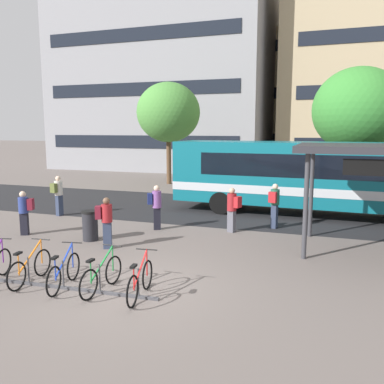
# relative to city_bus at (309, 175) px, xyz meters

# --- Properties ---
(ground) EXTENTS (200.00, 200.00, 0.00)m
(ground) POSITION_rel_city_bus_xyz_m (-3.52, -10.03, -1.78)
(ground) COLOR #6B605B
(bus_lane_asphalt) EXTENTS (80.00, 7.20, 0.01)m
(bus_lane_asphalt) POSITION_rel_city_bus_xyz_m (-3.52, -0.00, -1.77)
(bus_lane_asphalt) COLOR #232326
(bus_lane_asphalt) RESTS_ON ground
(city_bus) EXTENTS (12.12, 3.06, 3.20)m
(city_bus) POSITION_rel_city_bus_xyz_m (0.00, 0.00, 0.00)
(city_bus) COLOR #0F6070
(city_bus) RESTS_ON ground
(bike_rack) EXTENTS (4.82, 0.33, 0.70)m
(bike_rack) POSITION_rel_city_bus_xyz_m (-5.01, -10.55, -1.68)
(bike_rack) COLOR #47474C
(bike_rack) RESTS_ON ground
(parked_bicycle_orange_1) EXTENTS (0.52, 1.72, 0.99)m
(parked_bicycle_orange_1) POSITION_rel_city_bus_xyz_m (-6.01, -10.50, -1.39)
(parked_bicycle_orange_1) COLOR black
(parked_bicycle_orange_1) RESTS_ON ground
(parked_bicycle_blue_2) EXTENTS (0.52, 1.70, 0.99)m
(parked_bicycle_blue_2) POSITION_rel_city_bus_xyz_m (-5.03, -10.49, -1.39)
(parked_bicycle_blue_2) COLOR black
(parked_bicycle_blue_2) RESTS_ON ground
(parked_bicycle_green_3) EXTENTS (0.52, 1.72, 0.99)m
(parked_bicycle_green_3) POSITION_rel_city_bus_xyz_m (-4.06, -10.40, -1.39)
(parked_bicycle_green_3) COLOR black
(parked_bicycle_green_3) RESTS_ON ground
(parked_bicycle_red_4) EXTENTS (0.52, 1.72, 0.99)m
(parked_bicycle_red_4) POSITION_rel_city_bus_xyz_m (-3.05, -10.42, -1.39)
(parked_bicycle_red_4) COLOR black
(parked_bicycle_red_4) RESTS_ON ground
(commuter_navy_pack_0) EXTENTS (0.60, 0.51, 1.69)m
(commuter_navy_pack_0) POSITION_rel_city_bus_xyz_m (-5.27, -4.55, -0.80)
(commuter_navy_pack_0) COLOR black
(commuter_navy_pack_0) RESTS_ON ground
(commuter_red_pack_1) EXTENTS (0.60, 0.48, 1.65)m
(commuter_red_pack_1) POSITION_rel_city_bus_xyz_m (-2.46, -4.00, -0.83)
(commuter_red_pack_1) COLOR #565660
(commuter_red_pack_1) RESTS_ON ground
(commuter_maroon_pack_2) EXTENTS (0.60, 0.50, 1.65)m
(commuter_maroon_pack_2) POSITION_rel_city_bus_xyz_m (-5.77, -7.31, -0.82)
(commuter_maroon_pack_2) COLOR #2D3851
(commuter_maroon_pack_2) RESTS_ON ground
(commuter_olive_pack_3) EXTENTS (0.41, 0.57, 1.75)m
(commuter_olive_pack_3) POSITION_rel_city_bus_xyz_m (-10.31, -3.67, -0.76)
(commuter_olive_pack_3) COLOR #2D3851
(commuter_olive_pack_3) RESTS_ON ground
(commuter_maroon_pack_4) EXTENTS (0.60, 0.49, 1.59)m
(commuter_maroon_pack_4) POSITION_rel_city_bus_xyz_m (-9.38, -6.79, -0.86)
(commuter_maroon_pack_4) COLOR black
(commuter_maroon_pack_4) RESTS_ON ground
(commuter_red_pack_5) EXTENTS (0.41, 0.57, 1.72)m
(commuter_red_pack_5) POSITION_rel_city_bus_xyz_m (-1.09, -2.92, -0.78)
(commuter_red_pack_5) COLOR #2D3851
(commuter_red_pack_5) RESTS_ON ground
(trash_bin) EXTENTS (0.55, 0.55, 1.03)m
(trash_bin) POSITION_rel_city_bus_xyz_m (-6.79, -6.65, -1.26)
(trash_bin) COLOR #232328
(trash_bin) RESTS_ON ground
(street_tree_0) EXTENTS (4.78, 4.78, 7.03)m
(street_tree_0) POSITION_rel_city_bus_xyz_m (2.10, 5.48, 2.98)
(street_tree_0) COLOR brown
(street_tree_0) RESTS_ON ground
(street_tree_1) EXTENTS (4.29, 4.29, 6.89)m
(street_tree_1) POSITION_rel_city_bus_xyz_m (-9.71, 7.63, 3.09)
(street_tree_1) COLOR brown
(street_tree_1) RESTS_ON ground
(building_left_wing) EXTENTS (19.83, 13.18, 17.77)m
(building_left_wing) POSITION_rel_city_bus_xyz_m (-14.80, 20.18, 7.11)
(building_left_wing) COLOR gray
(building_left_wing) RESTS_ON ground
(building_centre_block) EXTENTS (18.44, 13.68, 13.76)m
(building_centre_block) POSITION_rel_city_bus_xyz_m (-0.68, 30.80, 5.11)
(building_centre_block) COLOR tan
(building_centre_block) RESTS_ON ground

